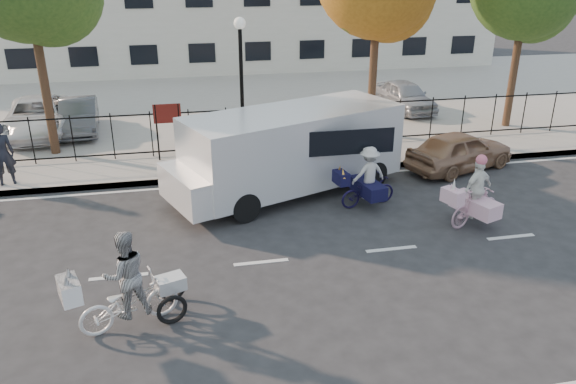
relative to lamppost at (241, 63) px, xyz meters
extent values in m
plane|color=#333334|center=(-0.50, -6.80, -3.11)|extent=(120.00, 120.00, 0.00)
cube|color=#A8A399|center=(-0.50, -1.75, -3.04)|extent=(60.00, 0.10, 0.15)
cube|color=#A8A399|center=(-0.50, -0.70, -3.04)|extent=(60.00, 2.20, 0.15)
cube|color=#A8A399|center=(-0.50, 8.20, -3.04)|extent=(60.00, 15.60, 0.15)
cube|color=silver|center=(-0.50, 18.20, -0.11)|extent=(34.00, 10.00, 6.00)
cylinder|color=black|center=(0.00, 0.00, -0.96)|extent=(0.12, 0.12, 4.00)
sphere|color=white|center=(0.00, 0.00, 1.19)|extent=(0.36, 0.36, 0.36)
cylinder|color=black|center=(-2.70, 0.00, -2.06)|extent=(0.06, 0.06, 1.80)
cylinder|color=black|center=(-2.00, 0.00, -2.06)|extent=(0.06, 0.06, 1.80)
cube|color=#59140F|center=(-2.35, 0.00, -1.46)|extent=(0.85, 0.04, 0.60)
imported|color=white|center=(-3.14, -8.54, -2.64)|extent=(1.89, 1.17, 0.94)
imported|color=white|center=(-3.14, -8.54, -2.06)|extent=(0.95, 0.85, 1.64)
cube|color=white|center=(-4.03, -8.84, -2.07)|extent=(0.48, 0.64, 0.37)
cone|color=white|center=(-4.03, -8.72, -1.82)|extent=(0.15, 0.15, 0.19)
cone|color=white|center=(-4.03, -8.97, -1.82)|extent=(0.15, 0.15, 0.19)
torus|color=black|center=(-2.41, -8.65, -2.82)|extent=(0.58, 0.27, 0.58)
torus|color=black|center=(-2.41, -7.92, -2.82)|extent=(0.58, 0.27, 0.58)
cube|color=white|center=(-2.41, -8.28, -2.49)|extent=(0.61, 0.51, 0.26)
imported|color=#E2ACC1|center=(4.96, -5.98, -2.64)|extent=(1.64, 0.97, 0.95)
imported|color=white|center=(4.96, -5.98, -2.15)|extent=(0.95, 0.65, 1.50)
cube|color=#ECB3C8|center=(4.15, -6.28, -2.16)|extent=(0.45, 0.59, 0.34)
cone|color=white|center=(4.15, -6.28, -1.86)|extent=(0.11, 0.11, 0.30)
cube|color=#ECB3C8|center=(4.96, -5.98, -2.59)|extent=(0.92, 1.34, 0.38)
sphere|color=#E06A84|center=(4.96, -5.98, -1.42)|extent=(0.27, 0.27, 0.27)
imported|color=#140F33|center=(2.76, -4.35, -2.70)|extent=(1.64, 0.84, 0.82)
imported|color=silver|center=(2.76, -4.35, -2.19)|extent=(1.01, 0.71, 1.43)
cube|color=black|center=(1.95, -4.51, -2.20)|extent=(0.37, 0.55, 0.33)
cone|color=gold|center=(1.95, -4.35, -2.02)|extent=(0.11, 0.21, 0.29)
cone|color=gold|center=(1.95, -4.68, -2.02)|extent=(0.11, 0.21, 0.29)
cube|color=black|center=(2.76, -4.35, -2.61)|extent=(0.73, 1.26, 0.36)
cube|color=white|center=(1.03, -3.00, -1.78)|extent=(6.39, 4.26, 2.00)
cube|color=white|center=(-2.24, -3.00, -2.34)|extent=(1.31, 2.22, 0.89)
cylinder|color=black|center=(-1.08, -3.98, -2.72)|extent=(0.83, 0.55, 0.78)
cylinder|color=black|center=(-1.08, -2.02, -2.72)|extent=(0.83, 0.55, 0.78)
cylinder|color=black|center=(3.14, -3.98, -2.72)|extent=(0.83, 0.55, 0.78)
cylinder|color=black|center=(3.14, -2.02, -2.72)|extent=(0.83, 0.55, 0.78)
imported|color=#9E7756|center=(6.43, -2.30, -2.50)|extent=(3.88, 2.58, 1.23)
imported|color=black|center=(-6.93, -1.23, -2.06)|extent=(0.76, 0.60, 1.81)
imported|color=white|center=(-7.00, 3.78, -2.32)|extent=(2.52, 4.81, 1.29)
imported|color=#515459|center=(-5.58, 3.77, -2.36)|extent=(1.58, 3.73, 1.20)
imported|color=#9FA1A6|center=(7.35, 4.33, -2.35)|extent=(1.79, 3.73, 1.23)
cylinder|color=#442D1D|center=(-6.07, 1.40, -0.54)|extent=(0.28, 0.28, 5.15)
cylinder|color=#442D1D|center=(4.81, 1.40, -0.67)|extent=(0.28, 0.28, 4.89)
cylinder|color=#442D1D|center=(10.29, 1.40, -0.79)|extent=(0.28, 0.28, 4.64)
sphere|color=#385B1E|center=(10.79, 1.60, 1.53)|extent=(2.92, 2.92, 2.92)
camera|label=1|loc=(-2.04, -17.36, 3.06)|focal=35.00mm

